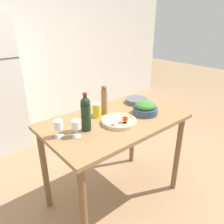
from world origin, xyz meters
TOP-DOWN VIEW (x-y plane):
  - ground_plane at (0.00, 0.00)m, footprint 14.00×14.00m
  - wall_back at (0.00, 2.27)m, footprint 6.40×0.08m
  - prep_counter at (0.00, 0.00)m, footprint 1.28×0.77m
  - wine_bottle at (-0.31, 0.00)m, footprint 0.08×0.08m
  - wine_glass_near at (-0.42, -0.04)m, footprint 0.07×0.07m
  - wine_glass_far at (-0.52, 0.05)m, footprint 0.07×0.07m
  - pepper_mill at (0.01, 0.16)m, footprint 0.06×0.06m
  - salad_bowl at (0.30, -0.09)m, footprint 0.23×0.23m
  - homemade_pizza at (-0.02, -0.08)m, footprint 0.31×0.31m
  - salt_canister at (-0.09, 0.15)m, footprint 0.08×0.08m
  - cast_iron_skillet at (0.45, 0.16)m, footprint 0.25×0.35m

SIDE VIEW (x-z plane):
  - ground_plane at x=0.00m, z-range 0.00..0.00m
  - prep_counter at x=0.00m, z-range 0.32..1.22m
  - homemade_pizza at x=-0.02m, z-range 0.90..0.94m
  - cast_iron_skillet at x=0.45m, z-range 0.90..0.95m
  - salad_bowl at x=0.30m, z-range 0.89..1.02m
  - salt_canister at x=-0.09m, z-range 0.90..1.03m
  - wine_glass_near at x=-0.42m, z-range 0.92..1.06m
  - wine_glass_far at x=-0.52m, z-range 0.92..1.06m
  - pepper_mill at x=0.01m, z-range 0.89..1.17m
  - wine_bottle at x=-0.31m, z-range 0.89..1.20m
  - wall_back at x=0.00m, z-range 0.00..2.60m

